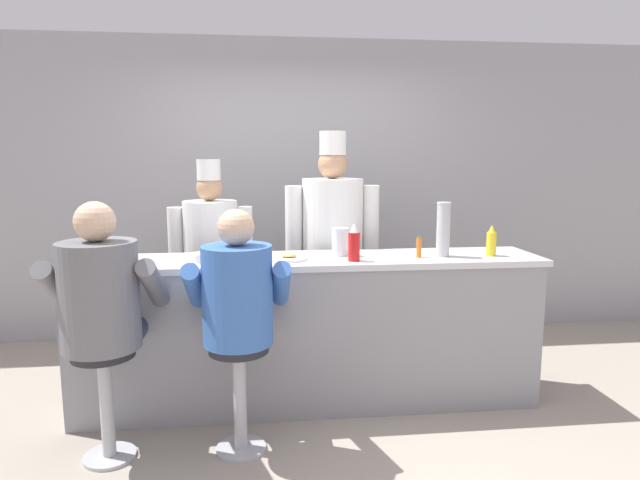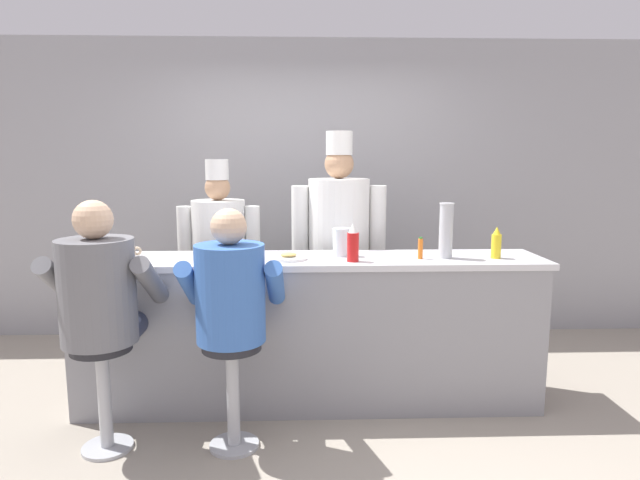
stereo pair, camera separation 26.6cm
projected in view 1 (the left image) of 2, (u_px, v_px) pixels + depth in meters
The scene contains 15 objects.
ground_plane at pixel (313, 421), 3.37m from camera, with size 20.00×20.00×0.00m, color #9E9384.
wall_back at pixel (294, 190), 4.92m from camera, with size 10.00×0.06×2.70m.
diner_counter at pixel (309, 331), 3.57m from camera, with size 3.07×0.56×1.00m.
ketchup_bottle_red at pixel (354, 243), 3.37m from camera, with size 0.07×0.07×0.24m.
mustard_bottle_yellow at pixel (491, 241), 3.55m from camera, with size 0.06×0.06×0.21m.
hot_sauce_bottle_orange at pixel (419, 247), 3.50m from camera, with size 0.03×0.03×0.14m.
water_pitcher_clear at pixel (340, 242), 3.56m from camera, with size 0.13×0.12×0.19m.
breakfast_plate at pixel (289, 258), 3.41m from camera, with size 0.23×0.23×0.05m.
cereal_bowl at pixel (203, 257), 3.36m from camera, with size 0.15×0.15×0.05m.
coffee_mug_tan at pixel (123, 254), 3.40m from camera, with size 0.14×0.09×0.08m.
cup_stack_steel at pixel (443, 229), 3.52m from camera, with size 0.10×0.10×0.36m.
diner_seated_grey at pixel (102, 302), 2.86m from camera, with size 0.62×0.61×1.42m.
diner_seated_blue at pixel (238, 302), 2.94m from camera, with size 0.58×0.58×1.38m.
cook_in_whites_near at pixel (211, 256), 4.11m from camera, with size 0.64×0.41×1.64m.
cook_in_whites_far at pixel (332, 241), 4.09m from camera, with size 0.72×0.46×1.84m.
Camera 1 is at (-0.31, -3.14, 1.64)m, focal length 30.00 mm.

